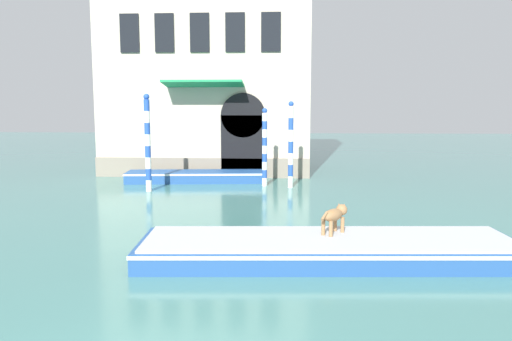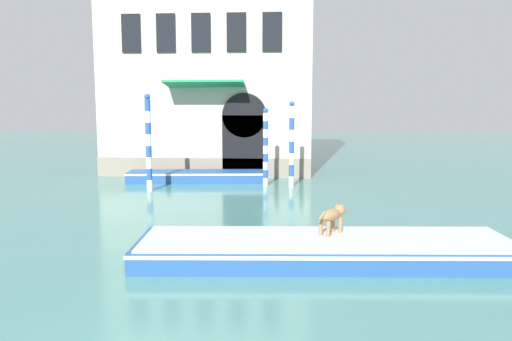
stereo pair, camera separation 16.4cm
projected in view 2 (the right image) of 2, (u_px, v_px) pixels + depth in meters
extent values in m
cube|color=#BCB29E|center=(211.00, 10.00, 26.50)|extent=(10.60, 6.00, 17.14)
cube|color=gray|center=(203.00, 168.00, 24.52)|extent=(10.60, 0.16, 0.96)
cube|color=black|center=(244.00, 147.00, 24.23)|extent=(2.15, 0.14, 3.05)
cylinder|color=black|center=(244.00, 115.00, 24.04)|extent=(2.15, 0.14, 2.15)
cube|color=black|center=(131.00, 33.00, 23.94)|extent=(0.92, 0.10, 1.82)
cube|color=black|center=(166.00, 33.00, 23.82)|extent=(0.92, 0.10, 1.82)
cube|color=black|center=(201.00, 33.00, 23.70)|extent=(0.92, 0.10, 1.82)
cube|color=black|center=(236.00, 32.00, 23.58)|extent=(0.92, 0.10, 1.82)
cube|color=black|center=(272.00, 32.00, 23.46)|extent=(0.92, 0.10, 1.82)
cube|color=#1E8C51|center=(204.00, 84.00, 23.34)|extent=(3.75, 1.40, 0.29)
cube|color=#234C8C|center=(326.00, 250.00, 11.37)|extent=(8.69, 2.88, 0.46)
cube|color=white|center=(326.00, 243.00, 11.35)|extent=(8.73, 2.92, 0.08)
cube|color=#B2B7BC|center=(326.00, 239.00, 11.34)|extent=(8.43, 2.68, 0.06)
cylinder|color=#997047|center=(333.00, 224.00, 11.91)|extent=(0.09, 0.09, 0.37)
cylinder|color=#997047|center=(340.00, 225.00, 11.78)|extent=(0.09, 0.09, 0.37)
cylinder|color=#997047|center=(321.00, 228.00, 11.52)|extent=(0.09, 0.09, 0.37)
cylinder|color=#997047|center=(328.00, 229.00, 11.39)|extent=(0.09, 0.09, 0.37)
ellipsoid|color=#997047|center=(331.00, 215.00, 11.62)|extent=(0.64, 0.72, 0.29)
ellipsoid|color=#AD7042|center=(328.00, 213.00, 11.53)|extent=(0.34, 0.36, 0.10)
sphere|color=#997047|center=(339.00, 210.00, 11.89)|extent=(0.27, 0.27, 0.27)
cone|color=#AD7042|center=(337.00, 205.00, 11.92)|extent=(0.08, 0.08, 0.11)
cone|color=#AD7042|center=(342.00, 206.00, 11.83)|extent=(0.08, 0.08, 0.11)
cylinder|color=#997047|center=(322.00, 216.00, 11.33)|extent=(0.20, 0.23, 0.19)
cube|color=#234C8C|center=(197.00, 176.00, 23.14)|extent=(6.40, 2.15, 0.49)
cube|color=white|center=(196.00, 173.00, 23.12)|extent=(6.43, 2.18, 0.08)
cube|color=#B2B7BC|center=(197.00, 177.00, 23.14)|extent=(3.55, 1.49, 0.44)
cylinder|color=white|center=(150.00, 186.00, 20.55)|extent=(0.23, 0.23, 0.47)
cylinder|color=#234CAD|center=(149.00, 174.00, 20.49)|extent=(0.23, 0.23, 0.47)
cylinder|color=white|center=(149.00, 163.00, 20.43)|extent=(0.23, 0.23, 0.47)
cylinder|color=#234CAD|center=(149.00, 151.00, 20.37)|extent=(0.23, 0.23, 0.47)
cylinder|color=white|center=(148.00, 140.00, 20.31)|extent=(0.23, 0.23, 0.47)
cylinder|color=#234CAD|center=(148.00, 128.00, 20.25)|extent=(0.23, 0.23, 0.47)
cylinder|color=white|center=(148.00, 117.00, 20.19)|extent=(0.23, 0.23, 0.47)
cylinder|color=#234CAD|center=(147.00, 105.00, 20.13)|extent=(0.23, 0.23, 0.47)
sphere|color=#234CAD|center=(147.00, 97.00, 20.09)|extent=(0.24, 0.24, 0.24)
cylinder|color=white|center=(265.00, 182.00, 21.93)|extent=(0.21, 0.21, 0.36)
cylinder|color=#234CAD|center=(265.00, 174.00, 21.89)|extent=(0.21, 0.21, 0.36)
cylinder|color=white|center=(265.00, 166.00, 21.84)|extent=(0.21, 0.21, 0.36)
cylinder|color=#234CAD|center=(265.00, 158.00, 21.80)|extent=(0.21, 0.21, 0.36)
cylinder|color=white|center=(265.00, 150.00, 21.75)|extent=(0.21, 0.21, 0.36)
cylinder|color=#234CAD|center=(265.00, 142.00, 21.71)|extent=(0.21, 0.21, 0.36)
cylinder|color=white|center=(266.00, 133.00, 21.66)|extent=(0.21, 0.21, 0.36)
cylinder|color=#234CAD|center=(266.00, 125.00, 21.61)|extent=(0.21, 0.21, 0.36)
cylinder|color=white|center=(266.00, 117.00, 21.57)|extent=(0.21, 0.21, 0.36)
sphere|color=#234CAD|center=(266.00, 111.00, 21.53)|extent=(0.22, 0.22, 0.22)
cylinder|color=white|center=(291.00, 182.00, 21.42)|extent=(0.21, 0.21, 0.50)
cylinder|color=#234CAD|center=(291.00, 170.00, 21.36)|extent=(0.21, 0.21, 0.50)
cylinder|color=white|center=(291.00, 159.00, 21.30)|extent=(0.21, 0.21, 0.50)
cylinder|color=#234CAD|center=(292.00, 147.00, 21.23)|extent=(0.21, 0.21, 0.50)
cylinder|color=white|center=(292.00, 136.00, 21.17)|extent=(0.21, 0.21, 0.50)
cylinder|color=#234CAD|center=(292.00, 124.00, 21.10)|extent=(0.21, 0.21, 0.50)
cylinder|color=white|center=(292.00, 112.00, 21.04)|extent=(0.21, 0.21, 0.50)
sphere|color=#234CAD|center=(292.00, 104.00, 21.00)|extent=(0.22, 0.22, 0.22)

